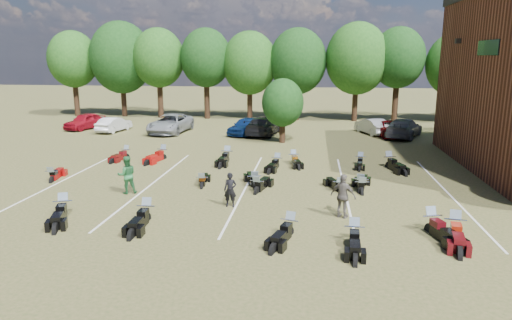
% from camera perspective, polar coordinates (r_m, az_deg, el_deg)
% --- Properties ---
extents(ground, '(160.00, 160.00, 0.00)m').
position_cam_1_polar(ground, '(20.40, 5.93, -5.98)').
color(ground, brown).
rests_on(ground, ground).
extents(car_0, '(2.87, 4.57, 1.45)m').
position_cam_1_polar(car_0, '(44.84, -20.57, 4.57)').
color(car_0, maroon).
rests_on(car_0, ground).
extents(car_1, '(1.93, 4.11, 1.30)m').
position_cam_1_polar(car_1, '(42.42, -17.35, 4.27)').
color(car_1, '#BCBDC1').
rests_on(car_1, ground).
extents(car_2, '(3.06, 5.95, 1.61)m').
position_cam_1_polar(car_2, '(40.66, -10.65, 4.50)').
color(car_2, gray).
rests_on(car_2, ground).
extents(car_3, '(3.12, 5.69, 1.56)m').
position_cam_1_polar(car_3, '(38.83, 1.00, 4.30)').
color(car_3, black).
rests_on(car_3, ground).
extents(car_4, '(3.12, 4.66, 1.47)m').
position_cam_1_polar(car_4, '(38.96, -1.26, 4.26)').
color(car_4, navy).
rests_on(car_4, ground).
extents(car_5, '(2.84, 4.37, 1.36)m').
position_cam_1_polar(car_5, '(40.52, 14.32, 4.12)').
color(car_5, '#A4A4A0').
rests_on(car_5, ground).
extents(car_6, '(3.44, 5.10, 1.30)m').
position_cam_1_polar(car_6, '(39.56, 16.26, 3.75)').
color(car_6, '#59050A').
rests_on(car_6, ground).
extents(car_7, '(4.08, 5.79, 1.56)m').
position_cam_1_polar(car_7, '(39.54, 17.97, 3.82)').
color(car_7, '#3D3E43').
rests_on(car_7, ground).
extents(person_black, '(0.57, 0.38, 1.55)m').
position_cam_1_polar(person_black, '(20.27, -3.24, -3.75)').
color(person_black, black).
rests_on(person_black, ground).
extents(person_green, '(1.12, 1.04, 1.86)m').
position_cam_1_polar(person_green, '(23.03, -15.84, -1.81)').
color(person_green, '#256434').
rests_on(person_green, ground).
extents(person_grey, '(1.18, 0.89, 1.86)m').
position_cam_1_polar(person_grey, '(19.18, 10.85, -4.46)').
color(person_grey, '#554F49').
rests_on(person_grey, ground).
extents(motorcycle_0, '(1.58, 2.61, 1.39)m').
position_cam_1_polar(motorcycle_0, '(20.87, -22.85, -6.53)').
color(motorcycle_0, black).
rests_on(motorcycle_0, ground).
extents(motorcycle_2, '(0.87, 2.47, 1.36)m').
position_cam_1_polar(motorcycle_2, '(19.23, -13.50, -7.48)').
color(motorcycle_2, black).
rests_on(motorcycle_2, ground).
extents(motorcycle_3, '(1.35, 2.39, 1.27)m').
position_cam_1_polar(motorcycle_3, '(17.35, 4.19, -9.42)').
color(motorcycle_3, black).
rests_on(motorcycle_3, ground).
extents(motorcycle_4, '(0.87, 2.37, 1.30)m').
position_cam_1_polar(motorcycle_4, '(17.01, 12.10, -10.15)').
color(motorcycle_4, black).
rests_on(motorcycle_4, ground).
extents(motorcycle_5, '(1.50, 2.64, 1.40)m').
position_cam_1_polar(motorcycle_5, '(18.80, 21.00, -8.48)').
color(motorcycle_5, black).
rests_on(motorcycle_5, ground).
extents(motorcycle_6, '(1.25, 2.63, 1.41)m').
position_cam_1_polar(motorcycle_6, '(18.70, 23.48, -8.82)').
color(motorcycle_6, '#470A0E').
rests_on(motorcycle_6, ground).
extents(motorcycle_7, '(1.05, 2.21, 1.18)m').
position_cam_1_polar(motorcycle_7, '(26.71, -24.12, -2.52)').
color(motorcycle_7, maroon).
rests_on(motorcycle_7, ground).
extents(motorcycle_8, '(0.86, 2.08, 1.13)m').
position_cam_1_polar(motorcycle_8, '(23.48, -6.76, -3.46)').
color(motorcycle_8, black).
rests_on(motorcycle_8, ground).
extents(motorcycle_9, '(1.36, 2.42, 1.29)m').
position_cam_1_polar(motorcycle_9, '(23.25, -0.21, -3.54)').
color(motorcycle_9, black).
rests_on(motorcycle_9, ground).
extents(motorcycle_10, '(1.23, 2.35, 1.25)m').
position_cam_1_polar(motorcycle_10, '(22.42, 0.11, -4.17)').
color(motorcycle_10, black).
rests_on(motorcycle_10, ground).
extents(motorcycle_11, '(1.23, 2.48, 1.32)m').
position_cam_1_polar(motorcycle_11, '(23.20, 12.90, -3.91)').
color(motorcycle_11, black).
rests_on(motorcycle_11, ground).
extents(motorcycle_12, '(1.27, 2.10, 1.12)m').
position_cam_1_polar(motorcycle_12, '(22.94, 10.29, -3.98)').
color(motorcycle_12, black).
rests_on(motorcycle_12, ground).
extents(motorcycle_13, '(0.80, 2.22, 1.22)m').
position_cam_1_polar(motorcycle_13, '(22.91, 13.04, -4.14)').
color(motorcycle_13, black).
rests_on(motorcycle_13, ground).
extents(motorcycle_14, '(1.06, 2.24, 1.20)m').
position_cam_1_polar(motorcycle_14, '(31.20, -15.92, 0.22)').
color(motorcycle_14, '#4F0B0B').
rests_on(motorcycle_14, ground).
extents(motorcycle_15, '(1.35, 2.53, 1.35)m').
position_cam_1_polar(motorcycle_15, '(30.28, -11.56, 0.08)').
color(motorcycle_15, '#970C0B').
rests_on(motorcycle_15, ground).
extents(motorcycle_16, '(0.89, 2.52, 1.39)m').
position_cam_1_polar(motorcycle_16, '(29.15, -3.62, -0.18)').
color(motorcycle_16, black).
rests_on(motorcycle_16, ground).
extents(motorcycle_17, '(1.17, 2.27, 1.21)m').
position_cam_1_polar(motorcycle_17, '(28.60, 4.71, -0.45)').
color(motorcycle_17, black).
rests_on(motorcycle_17, ground).
extents(motorcycle_18, '(1.12, 2.30, 1.23)m').
position_cam_1_polar(motorcycle_18, '(27.54, 2.62, -0.94)').
color(motorcycle_18, black).
rests_on(motorcycle_18, ground).
extents(motorcycle_19, '(1.52, 2.63, 1.40)m').
position_cam_1_polar(motorcycle_19, '(28.56, 16.27, -0.95)').
color(motorcycle_19, black).
rests_on(motorcycle_19, ground).
extents(motorcycle_20, '(0.88, 2.10, 1.13)m').
position_cam_1_polar(motorcycle_20, '(28.79, 12.88, -0.65)').
color(motorcycle_20, black).
rests_on(motorcycle_20, ground).
extents(tree_line, '(56.00, 6.00, 9.79)m').
position_cam_1_polar(tree_line, '(48.33, 5.71, 12.51)').
color(tree_line, black).
rests_on(tree_line, ground).
extents(young_tree_midfield, '(3.20, 3.20, 4.70)m').
position_cam_1_polar(young_tree_midfield, '(35.06, 3.35, 7.16)').
color(young_tree_midfield, black).
rests_on(young_tree_midfield, ground).
extents(parking_lines, '(20.10, 14.00, 0.01)m').
position_cam_1_polar(parking_lines, '(23.49, -1.24, -3.35)').
color(parking_lines, silver).
rests_on(parking_lines, ground).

